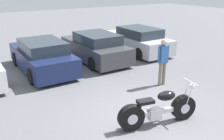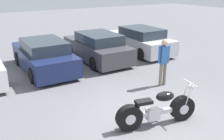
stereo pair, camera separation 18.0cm
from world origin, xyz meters
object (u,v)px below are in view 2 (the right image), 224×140
at_px(parked_car_dark_grey, 97,47).
at_px(parked_car_silver, 139,41).
at_px(motorcycle, 156,110).
at_px(person_standing, 164,58).
at_px(parked_car_navy, 44,56).

distance_m(parked_car_dark_grey, parked_car_silver, 2.67).
height_order(motorcycle, parked_car_dark_grey, parked_car_dark_grey).
bearing_deg(motorcycle, parked_car_silver, 56.54).
bearing_deg(person_standing, motorcycle, -135.45).
relative_size(parked_car_navy, person_standing, 2.45).
xyz_separation_m(parked_car_navy, parked_car_dark_grey, (2.67, 0.13, 0.00)).
bearing_deg(parked_car_silver, motorcycle, -123.46).
height_order(motorcycle, parked_car_silver, parked_car_silver).
bearing_deg(person_standing, parked_car_dark_grey, 98.15).
bearing_deg(motorcycle, parked_car_dark_grey, 76.71).
distance_m(motorcycle, parked_car_dark_grey, 6.22).
bearing_deg(parked_car_silver, person_standing, -116.29).
distance_m(motorcycle, parked_car_navy, 6.05).
bearing_deg(parked_car_navy, motorcycle, -78.19).
bearing_deg(parked_car_dark_grey, parked_car_navy, -177.11).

